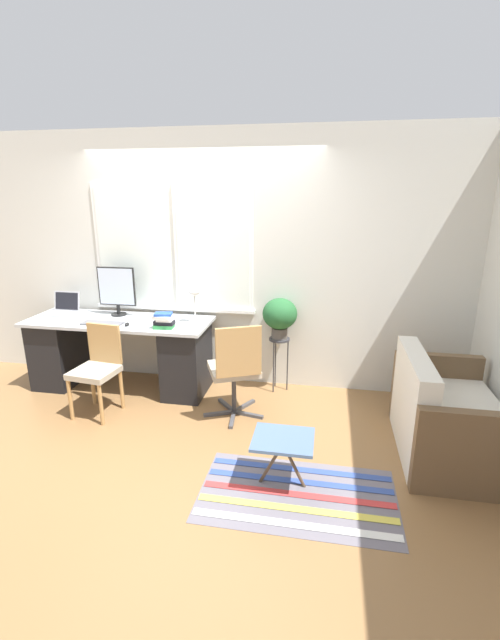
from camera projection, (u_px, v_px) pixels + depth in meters
name	position (u px, v px, depth m)	size (l,w,h in m)	color
ground_plane	(187.00, 407.00, 4.28)	(14.00, 14.00, 0.00)	olive
wall_back_with_window	(202.00, 261.00, 4.61)	(9.00, 0.12, 2.70)	silver
desk	(121.00, 352.00, 4.63)	(1.96, 0.68, 0.77)	#B2B7BC
laptop	(63.00, 309.00, 4.75)	(0.30, 0.26, 0.23)	#B7B7BC
monitor	(117.00, 289.00, 4.63)	(0.42, 0.16, 0.53)	black
keyboard	(102.00, 323.00, 4.38)	(0.42, 0.15, 0.02)	slate
mouse	(127.00, 324.00, 4.32)	(0.04, 0.07, 0.03)	black
desk_lamp	(194.00, 297.00, 4.34)	(0.12, 0.12, 0.37)	white
book_stack	(164.00, 321.00, 4.23)	(0.21, 0.16, 0.16)	green
desk_chair_wooden	(98.00, 367.00, 4.09)	(0.43, 0.44, 0.85)	#B2844C
office_chair_swivel	(235.00, 368.00, 3.96)	(0.59, 0.59, 0.95)	#47474C
couch_loveseat	(445.00, 420.00, 3.46)	(0.76, 1.17, 0.83)	white
plant_stand	(279.00, 346.00, 4.54)	(0.22, 0.22, 0.59)	#333338
potted_plant	(280.00, 315.00, 4.44)	(0.36, 0.36, 0.43)	#514C47
floor_rug_striped	(297.00, 495.00, 3.04)	(1.39, 0.80, 0.01)	slate
folding_stool	(283.00, 442.00, 3.05)	(0.44, 0.37, 0.39)	slate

